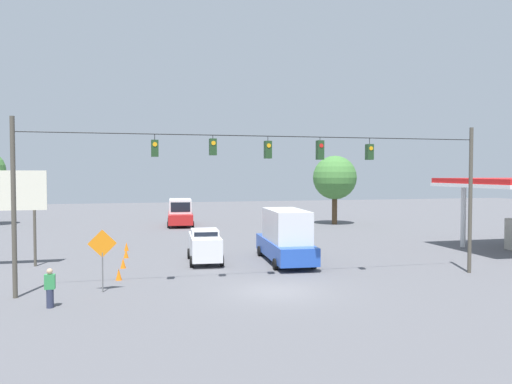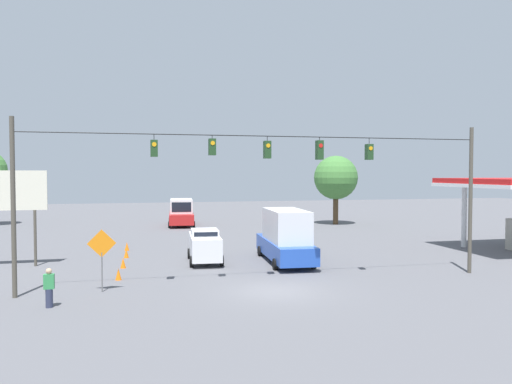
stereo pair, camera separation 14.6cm
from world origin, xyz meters
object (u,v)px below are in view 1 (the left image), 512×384
Objects in this scene: box_truck_blue_crossing_near at (286,237)px; traffic_cone_third at (126,253)px; overhead_signal_span at (269,179)px; box_truck_red_withflow_deep at (180,212)px; roadside_billboard at (4,196)px; tree_horizon_right at (335,178)px; traffic_cone_nearest at (119,274)px; sedan_white_withflow_mid at (205,245)px; pedestrian at (50,288)px; traffic_cone_second at (123,263)px; traffic_cone_fourth at (126,246)px; work_zone_sign at (102,248)px.

box_truck_blue_crossing_near reaches higher than traffic_cone_third.
box_truck_red_withflow_deep is (1.66, -28.12, -3.77)m from overhead_signal_span.
traffic_cone_third is 0.11× the size of roadside_billboard.
traffic_cone_third is at bearing 37.52° from tree_horizon_right.
sedan_white_withflow_mid is at bearing -141.18° from traffic_cone_nearest.
traffic_cone_nearest is 0.08× the size of tree_horizon_right.
overhead_signal_span is at bearing -168.09° from pedestrian.
box_truck_blue_crossing_near is 10.21m from traffic_cone_third.
roadside_billboard reaches higher than pedestrian.
traffic_cone_fourth is (-0.11, -6.52, 0.00)m from traffic_cone_second.
pedestrian is (7.43, 8.58, -0.25)m from sedan_white_withflow_mid.
traffic_cone_nearest is at bearing 141.67° from roadside_billboard.
traffic_cone_second is 5.90m from work_zone_sign.
box_truck_red_withflow_deep is 1.20× the size of roadside_billboard.
pedestrian is (9.63, 2.03, -4.32)m from overhead_signal_span.
traffic_cone_nearest is at bearing -20.17° from overhead_signal_span.
overhead_signal_span reaches higher than work_zone_sign.
traffic_cone_second is at bearing 164.12° from roadside_billboard.
box_truck_blue_crossing_near reaches higher than traffic_cone_fourth.
box_truck_blue_crossing_near reaches higher than pedestrian.
traffic_cone_nearest is 0.37× the size of pedestrian.
box_truck_blue_crossing_near is at bearing 157.21° from traffic_cone_third.
roadside_billboard is at bearing -52.38° from work_zone_sign.
work_zone_sign is (0.90, 12.12, 1.69)m from traffic_cone_fourth.
pedestrian is at bearing 111.72° from roadside_billboard.
tree_horizon_right reaches higher than sedan_white_withflow_mid.
traffic_cone_nearest and traffic_cone_third have the same top height.
sedan_white_withflow_mid is 4.89m from box_truck_blue_crossing_near.
traffic_cone_second is at bearing 9.02° from sedan_white_withflow_mid.
box_truck_blue_crossing_near is at bearing -148.70° from pedestrian.
roadside_billboard is (11.83, 20.46, 2.73)m from box_truck_red_withflow_deep.
overhead_signal_span is 38.76× the size of traffic_cone_fourth.
traffic_cone_third is (5.17, 18.84, -1.04)m from box_truck_red_withflow_deep.
traffic_cone_nearest is 3.01m from work_zone_sign.
traffic_cone_fourth is 0.21× the size of work_zone_sign.
box_truck_blue_crossing_near is at bearing -164.08° from traffic_cone_nearest.
sedan_white_withflow_mid reaches higher than traffic_cone_second.
box_truck_red_withflow_deep is 28.59m from work_zone_sign.
roadside_billboard is 9.65m from work_zone_sign.
box_truck_blue_crossing_near is at bearing 100.39° from box_truck_red_withflow_deep.
box_truck_blue_crossing_near is 12.57× the size of traffic_cone_nearest.
traffic_cone_fourth is 0.08× the size of tree_horizon_right.
tree_horizon_right is (-16.33, -18.82, 3.83)m from sedan_white_withflow_mid.
tree_horizon_right is at bearing -142.48° from traffic_cone_third.
traffic_cone_third and traffic_cone_fourth have the same top height.
box_truck_red_withflow_deep is at bearing -91.44° from sedan_white_withflow_mid.
box_truck_red_withflow_deep is at bearing -86.62° from overhead_signal_span.
box_truck_blue_crossing_near is 12.57× the size of traffic_cone_fourth.
traffic_cone_third is 26.81m from tree_horizon_right.
tree_horizon_right is at bearing 170.11° from box_truck_red_withflow_deep.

